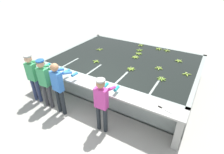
% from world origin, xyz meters
% --- Properties ---
extents(ground_plane, '(80.00, 80.00, 0.00)m').
position_xyz_m(ground_plane, '(0.00, 0.00, 0.00)').
color(ground_plane, '#A3A099').
rests_on(ground_plane, ground).
extents(wash_tank, '(5.05, 3.63, 0.93)m').
position_xyz_m(wash_tank, '(0.00, 2.25, 0.46)').
color(wash_tank, gray).
rests_on(wash_tank, ground).
extents(work_ledge, '(5.05, 0.45, 0.93)m').
position_xyz_m(work_ledge, '(0.00, 0.23, 0.67)').
color(work_ledge, '#9E9E99').
rests_on(work_ledge, ground).
extents(worker_0, '(0.44, 0.73, 1.60)m').
position_xyz_m(worker_0, '(-1.89, -0.28, 0.97)').
color(worker_0, navy).
rests_on(worker_0, ground).
extents(worker_1, '(0.44, 0.73, 1.60)m').
position_xyz_m(worker_1, '(-1.34, -0.31, 0.96)').
color(worker_1, '#38383D').
rests_on(worker_1, ground).
extents(worker_2, '(0.44, 0.72, 1.63)m').
position_xyz_m(worker_2, '(-0.78, -0.32, 0.98)').
color(worker_2, '#1E2328').
rests_on(worker_2, ground).
extents(worker_3, '(0.43, 0.72, 1.57)m').
position_xyz_m(worker_3, '(0.62, -0.27, 0.95)').
color(worker_3, '#1E2328').
rests_on(worker_3, ground).
extents(banana_bunch_floating_0, '(0.28, 0.26, 0.08)m').
position_xyz_m(banana_bunch_floating_0, '(0.24, 2.87, 0.95)').
color(banana_bunch_floating_0, '#8CB738').
rests_on(banana_bunch_floating_0, wash_tank).
extents(banana_bunch_floating_1, '(0.28, 0.28, 0.08)m').
position_xyz_m(banana_bunch_floating_1, '(0.52, 1.58, 0.95)').
color(banana_bunch_floating_1, '#8CB738').
rests_on(banana_bunch_floating_1, wash_tank).
extents(banana_bunch_floating_2, '(0.28, 0.28, 0.08)m').
position_xyz_m(banana_bunch_floating_2, '(-0.78, 1.45, 0.95)').
color(banana_bunch_floating_2, '#8CB738').
rests_on(banana_bunch_floating_2, wash_tank).
extents(banana_bunch_floating_3, '(0.28, 0.28, 0.08)m').
position_xyz_m(banana_bunch_floating_3, '(1.56, 1.47, 0.95)').
color(banana_bunch_floating_3, '#75A333').
rests_on(banana_bunch_floating_3, wash_tank).
extents(banana_bunch_floating_4, '(0.27, 0.28, 0.08)m').
position_xyz_m(banana_bunch_floating_4, '(1.28, 2.09, 0.95)').
color(banana_bunch_floating_4, '#93BC3D').
rests_on(banana_bunch_floating_4, wash_tank).
extents(banana_bunch_floating_5, '(0.27, 0.28, 0.08)m').
position_xyz_m(banana_bunch_floating_5, '(0.13, 3.21, 0.95)').
color(banana_bunch_floating_5, '#7FAD33').
rests_on(banana_bunch_floating_5, wash_tank).
extents(banana_bunch_floating_6, '(0.28, 0.27, 0.08)m').
position_xyz_m(banana_bunch_floating_6, '(0.75, 3.73, 0.95)').
color(banana_bunch_floating_6, '#9EC642').
rests_on(banana_bunch_floating_6, wash_tank).
extents(banana_bunch_floating_7, '(0.28, 0.28, 0.08)m').
position_xyz_m(banana_bunch_floating_7, '(1.09, 3.73, 0.95)').
color(banana_bunch_floating_7, '#9EC642').
rests_on(banana_bunch_floating_7, wash_tank).
extents(banana_bunch_floating_8, '(0.24, 0.24, 0.08)m').
position_xyz_m(banana_bunch_floating_8, '(-1.31, 2.46, 0.95)').
color(banana_bunch_floating_8, '#9EC642').
rests_on(banana_bunch_floating_8, wash_tank).
extents(banana_bunch_floating_9, '(0.28, 0.26, 0.08)m').
position_xyz_m(banana_bunch_floating_9, '(1.72, 2.98, 0.95)').
color(banana_bunch_floating_9, '#93BC3D').
rests_on(banana_bunch_floating_9, wash_tank).
extents(banana_bunch_floating_10, '(0.24, 0.24, 0.08)m').
position_xyz_m(banana_bunch_floating_10, '(-0.04, 3.76, 0.95)').
color(banana_bunch_floating_10, '#9EC642').
rests_on(banana_bunch_floating_10, wash_tank).
extents(banana_bunch_floating_11, '(0.27, 0.27, 0.08)m').
position_xyz_m(banana_bunch_floating_11, '(2.14, 2.13, 0.95)').
color(banana_bunch_floating_11, '#9EC642').
rests_on(banana_bunch_floating_11, wash_tank).
extents(banana_bunch_floating_12, '(0.28, 0.28, 0.08)m').
position_xyz_m(banana_bunch_floating_12, '(0.26, 2.50, 0.95)').
color(banana_bunch_floating_12, '#9EC642').
rests_on(banana_bunch_floating_12, wash_tank).
extents(knife_0, '(0.35, 0.11, 0.02)m').
position_xyz_m(knife_0, '(1.97, 0.21, 0.94)').
color(knife_0, silver).
rests_on(knife_0, work_ledge).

